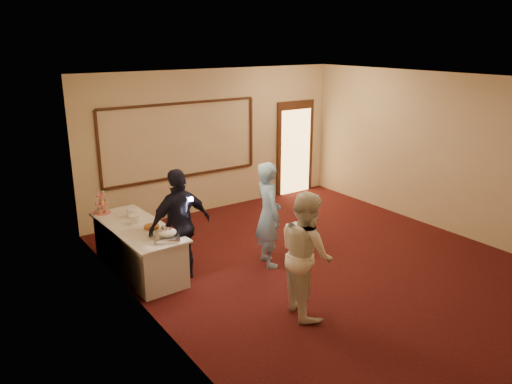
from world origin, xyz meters
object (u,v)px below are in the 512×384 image
(woman, at_px, (306,254))
(guest, at_px, (180,225))
(man, at_px, (268,214))
(plate_stack_a, at_px, (136,219))
(buffet_table, at_px, (139,248))
(pavlova_tray, at_px, (167,234))
(plate_stack_b, at_px, (133,213))
(cupcake_stand, at_px, (101,204))
(tart, at_px, (152,227))

(woman, xyz_separation_m, guest, (-0.94, 1.84, 0.02))
(man, bearing_deg, plate_stack_a, 73.80)
(plate_stack_a, bearing_deg, buffet_table, -101.52)
(pavlova_tray, distance_m, man, 1.70)
(pavlova_tray, distance_m, guest, 0.31)
(pavlova_tray, bearing_deg, plate_stack_a, 100.04)
(plate_stack_b, distance_m, man, 2.23)
(plate_stack_a, relative_size, man, 0.10)
(man, bearing_deg, plate_stack_b, 66.38)
(cupcake_stand, xyz_separation_m, guest, (0.70, -1.53, -0.04))
(buffet_table, distance_m, guest, 0.90)
(plate_stack_a, height_order, tart, plate_stack_a)
(plate_stack_b, xyz_separation_m, woman, (1.30, -2.86, 0.01))
(buffet_table, distance_m, man, 2.14)
(plate_stack_b, relative_size, tart, 0.69)
(plate_stack_b, distance_m, tart, 0.66)
(cupcake_stand, height_order, plate_stack_b, cupcake_stand)
(buffet_table, relative_size, woman, 1.24)
(pavlova_tray, xyz_separation_m, plate_stack_a, (-0.15, 0.85, -0.00))
(plate_stack_a, distance_m, guest, 0.84)
(plate_stack_b, xyz_separation_m, guest, (0.36, -1.02, 0.03))
(buffet_table, xyz_separation_m, plate_stack_a, (0.02, 0.11, 0.45))
(woman, bearing_deg, guest, 41.21)
(tart, bearing_deg, man, -22.18)
(cupcake_stand, bearing_deg, plate_stack_b, -56.35)
(buffet_table, height_order, man, man)
(tart, bearing_deg, pavlova_tray, -85.50)
(tart, bearing_deg, cupcake_stand, 108.34)
(pavlova_tray, height_order, tart, pavlova_tray)
(cupcake_stand, relative_size, plate_stack_a, 2.43)
(cupcake_stand, xyz_separation_m, plate_stack_b, (0.34, -0.52, -0.07))
(tart, xyz_separation_m, woman, (1.25, -2.20, 0.06))
(pavlova_tray, bearing_deg, man, -7.12)
(guest, bearing_deg, pavlova_tray, 20.99)
(pavlova_tray, distance_m, plate_stack_a, 0.87)
(pavlova_tray, bearing_deg, guest, 25.08)
(plate_stack_a, xyz_separation_m, tart, (0.11, -0.36, -0.05))
(buffet_table, height_order, tart, tart)
(man, bearing_deg, guest, 90.40)
(tart, height_order, man, man)
(man, xyz_separation_m, guest, (-1.41, 0.34, 0.01))
(plate_stack_a, bearing_deg, woman, -62.00)
(buffet_table, distance_m, plate_stack_b, 0.62)
(buffet_table, height_order, woman, woman)
(pavlova_tray, bearing_deg, cupcake_stand, 104.40)
(pavlova_tray, distance_m, woman, 2.10)
(cupcake_stand, distance_m, guest, 1.69)
(plate_stack_a, xyz_separation_m, plate_stack_b, (0.07, 0.29, 0.01))
(buffet_table, xyz_separation_m, tart, (0.14, -0.25, 0.41))
(woman, distance_m, guest, 2.07)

